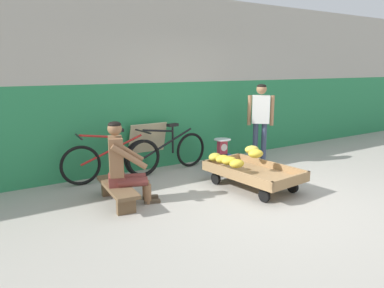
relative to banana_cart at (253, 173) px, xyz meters
name	(u,v)px	position (x,y,z in m)	size (l,w,h in m)	color
ground_plane	(277,203)	(-0.15, -0.67, -0.24)	(80.00, 80.00, 0.00)	#A39E93
back_wall	(178,82)	(-0.15, 2.00, 1.31)	(16.00, 0.30, 3.10)	#287F4C
banana_cart	(253,173)	(0.00, 0.00, 0.00)	(0.98, 1.52, 0.36)	#99754C
banana_pile	(235,157)	(-0.17, 0.24, 0.23)	(0.77, 0.81, 0.26)	gold
low_bench	(117,190)	(-2.00, 0.50, -0.04)	(0.40, 1.12, 0.27)	brown
vendor_seated	(123,163)	(-1.92, 0.47, 0.33)	(0.73, 0.60, 1.14)	brown
plastic_crate	(222,163)	(0.16, 1.00, -0.09)	(0.36, 0.28, 0.30)	#234CA8
weighing_scale	(222,147)	(0.16, 0.99, 0.21)	(0.30, 0.30, 0.29)	#28282D
bicycle_near_left	(112,160)	(-1.68, 1.54, 0.11)	(1.66, 0.48, 0.86)	black
bicycle_far_left	(168,152)	(-0.64, 1.53, 0.11)	(1.66, 0.48, 0.86)	black
sign_board	(147,146)	(-0.92, 1.83, 0.19)	(0.70, 0.28, 0.87)	#C6B289
customer_adult	(261,115)	(1.06, 1.02, 0.71)	(0.39, 0.36, 1.53)	#38425B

